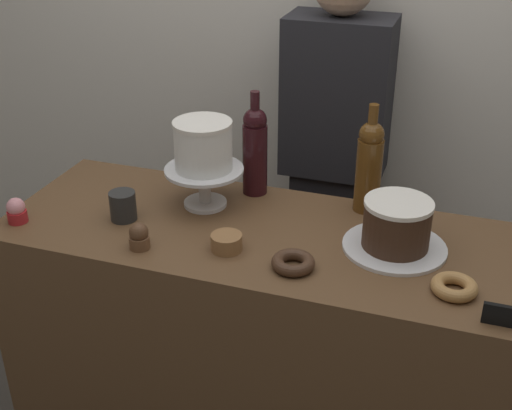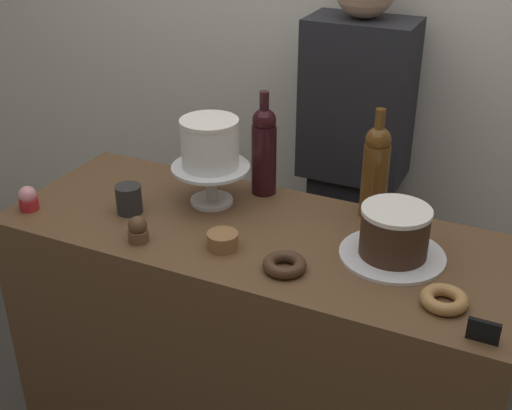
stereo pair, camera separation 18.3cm
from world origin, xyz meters
name	(u,v)px [view 2 (the right image)]	position (x,y,z in m)	size (l,w,h in m)	color
back_wall	(357,34)	(0.00, 0.85, 1.30)	(6.00, 0.05, 2.60)	silver
display_counter	(256,360)	(0.00, 0.00, 0.47)	(1.45, 0.56, 0.93)	brown
cake_stand_pedestal	(211,178)	(-0.19, 0.10, 1.02)	(0.23, 0.23, 0.12)	silver
white_layer_cake	(210,143)	(-0.19, 0.10, 1.13)	(0.17, 0.17, 0.14)	white
silver_serving_platter	(392,255)	(0.38, 0.03, 0.94)	(0.28, 0.28, 0.01)	white
chocolate_round_cake	(395,232)	(0.38, 0.03, 1.01)	(0.18, 0.18, 0.13)	#3D2619
wine_bottle_amber	(375,170)	(0.27, 0.22, 1.08)	(0.08, 0.08, 0.33)	#5B3814
wine_bottle_dark_red	(264,149)	(-0.08, 0.23, 1.08)	(0.08, 0.08, 0.33)	black
cupcake_chocolate	(138,230)	(-0.26, -0.19, 0.97)	(0.06, 0.06, 0.07)	brown
cupcake_strawberry	(28,199)	(-0.66, -0.17, 0.97)	(0.06, 0.06, 0.07)	red
donut_chocolate	(285,265)	(0.15, -0.15, 0.95)	(0.11, 0.11, 0.03)	#472D1E
donut_maple	(444,300)	(0.55, -0.13, 0.95)	(0.11, 0.11, 0.03)	#B27F47
cookie_stack	(223,240)	(-0.04, -0.12, 0.96)	(0.08, 0.08, 0.04)	olive
price_sign_chalkboard	(483,331)	(0.65, -0.23, 0.96)	(0.07, 0.01, 0.05)	black
coffee_cup_ceramic	(129,199)	(-0.38, -0.06, 0.98)	(0.08, 0.08, 0.08)	#282828
barista_figure	(352,176)	(0.08, 0.65, 0.84)	(0.36, 0.22, 1.60)	black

